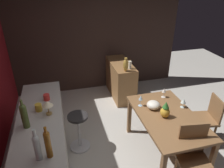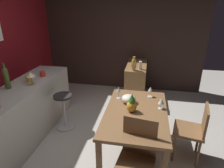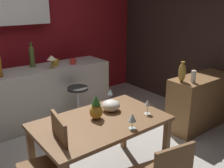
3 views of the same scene
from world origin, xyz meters
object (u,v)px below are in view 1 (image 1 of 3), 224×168
pillar_candle_tall (130,65)px  vase_brass (126,65)px  wine_bottle_olive (24,115)px  dining_table (167,120)px  pineapple_centerpiece (165,111)px  counter_lamp (48,104)px  wine_glass_center (164,91)px  bar_stool (79,131)px  sideboard_cabinet (120,79)px  wine_glass_right (183,101)px  wine_glass_left (141,98)px  wine_bottle_clear (37,146)px  fruit_bowl (153,105)px  cup_red (47,97)px  chair_by_doorway (207,118)px  wine_bottle_amber (48,143)px  chair_near_window (193,156)px  cup_mustard (39,107)px

pillar_candle_tall → vase_brass: bearing=126.0°
wine_bottle_olive → vase_brass: bearing=-50.6°
dining_table → wine_bottle_olive: wine_bottle_olive is taller
pineapple_centerpiece → counter_lamp: (0.27, 1.61, 0.21)m
wine_glass_center → bar_stool: bearing=90.9°
sideboard_cabinet → wine_glass_right: 1.94m
wine_glass_left → wine_bottle_clear: bearing=120.8°
bar_stool → pineapple_centerpiece: bearing=-111.7°
fruit_bowl → cup_red: (0.41, 1.58, 0.15)m
chair_by_doorway → counter_lamp: 2.54m
wine_bottle_amber → dining_table: bearing=-72.8°
chair_near_window → wine_glass_left: chair_near_window is taller
fruit_bowl → counter_lamp: size_ratio=1.00×
sideboard_cabinet → pineapple_centerpiece: pineapple_centerpiece is taller
chair_by_doorway → counter_lamp: (0.17, 2.47, 0.57)m
fruit_bowl → wine_bottle_amber: 1.73m
wine_glass_left → counter_lamp: bearing=93.9°
fruit_bowl → vase_brass: (1.28, 0.03, 0.16)m
pillar_candle_tall → wine_bottle_clear: bearing=140.8°
bar_stool → wine_bottle_olive: size_ratio=1.64×
wine_glass_left → pillar_candle_tall: pillar_candle_tall is taller
pineapple_centerpiece → wine_bottle_olive: size_ratio=0.66×
bar_stool → vase_brass: vase_brass is taller
chair_near_window → bar_stool: 1.74m
wine_glass_center → pineapple_centerpiece: 0.56m
sideboard_cabinet → dining_table: bearing=-176.4°
chair_by_doorway → fruit_bowl: 0.99m
chair_near_window → counter_lamp: 2.01m
wine_glass_right → cup_red: bearing=76.1°
chair_near_window → cup_mustard: size_ratio=7.50×
bar_stool → wine_bottle_amber: (-0.99, 0.38, 0.74)m
bar_stool → pillar_candle_tall: size_ratio=3.25×
wine_glass_left → wine_glass_center: size_ratio=1.13×
wine_glass_left → wine_bottle_amber: wine_bottle_amber is taller
fruit_bowl → chair_by_doorway: bearing=-98.8°
dining_table → cup_mustard: (0.38, 1.81, 0.30)m
dining_table → fruit_bowl: (0.23, 0.13, 0.15)m
pillar_candle_tall → vase_brass: (-0.09, 0.13, 0.05)m
bar_stool → counter_lamp: counter_lamp is taller
wine_bottle_amber → fruit_bowl: bearing=-64.0°
wine_glass_left → cup_red: 1.44m
chair_near_window → wine_bottle_olive: size_ratio=2.43×
chair_by_doorway → wine_bottle_amber: 2.60m
sideboard_cabinet → wine_glass_right: wine_glass_right is taller
pillar_candle_tall → wine_glass_left: bearing=168.3°
wine_glass_center → cup_red: (0.15, 1.89, 0.09)m
sideboard_cabinet → bar_stool: (-1.50, 1.16, -0.06)m
dining_table → wine_bottle_olive: (0.05, 1.94, 0.43)m
chair_by_doorway → wine_bottle_clear: 2.70m
dining_table → vase_brass: size_ratio=4.70×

